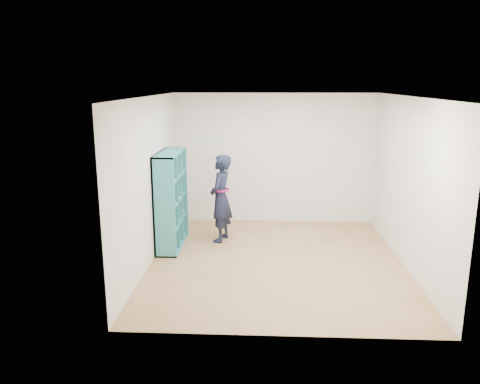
{
  "coord_description": "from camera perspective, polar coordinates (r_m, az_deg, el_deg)",
  "views": [
    {
      "loc": [
        -0.24,
        -7.06,
        2.83
      ],
      "look_at": [
        -0.6,
        0.3,
        1.07
      ],
      "focal_mm": 35.0,
      "sensor_mm": 36.0,
      "label": 1
    }
  ],
  "objects": [
    {
      "name": "bookshelf",
      "position": [
        8.16,
        -8.57,
        -1.02
      ],
      "size": [
        0.36,
        1.25,
        1.66
      ],
      "color": "teal",
      "rests_on": "floor"
    },
    {
      "name": "wall_front",
      "position": [
        5.05,
        5.39,
        -4.28
      ],
      "size": [
        4.0,
        0.02,
        2.6
      ],
      "primitive_type": "cube",
      "color": "beige",
      "rests_on": "floor"
    },
    {
      "name": "person",
      "position": [
        8.33,
        -2.36,
        -0.77
      ],
      "size": [
        0.49,
        0.64,
        1.57
      ],
      "rotation": [
        0.0,
        0.0,
        -1.79
      ],
      "color": "black",
      "rests_on": "floor"
    },
    {
      "name": "wall_back",
      "position": [
        9.44,
        4.22,
        4.06
      ],
      "size": [
        4.0,
        0.02,
        2.6
      ],
      "primitive_type": "cube",
      "color": "beige",
      "rests_on": "floor"
    },
    {
      "name": "ceiling",
      "position": [
        7.07,
        4.83,
        11.51
      ],
      "size": [
        4.5,
        4.5,
        0.0
      ],
      "primitive_type": "plane",
      "color": "white",
      "rests_on": "wall_back"
    },
    {
      "name": "floor",
      "position": [
        7.61,
        4.44,
        -8.45
      ],
      "size": [
        4.5,
        4.5,
        0.0
      ],
      "primitive_type": "plane",
      "color": "olive",
      "rests_on": "ground"
    },
    {
      "name": "wall_right",
      "position": [
        7.56,
        19.96,
        0.93
      ],
      "size": [
        0.02,
        4.5,
        2.6
      ],
      "primitive_type": "cube",
      "color": "beige",
      "rests_on": "floor"
    },
    {
      "name": "wall_left",
      "position": [
        7.43,
        -10.97,
        1.3
      ],
      "size": [
        0.02,
        4.5,
        2.6
      ],
      "primitive_type": "cube",
      "color": "beige",
      "rests_on": "floor"
    },
    {
      "name": "smartphone",
      "position": [
        8.42,
        -3.05,
        0.09
      ],
      "size": [
        0.01,
        0.09,
        0.12
      ],
      "rotation": [
        0.39,
        0.0,
        0.02
      ],
      "color": "silver",
      "rests_on": "person"
    }
  ]
}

